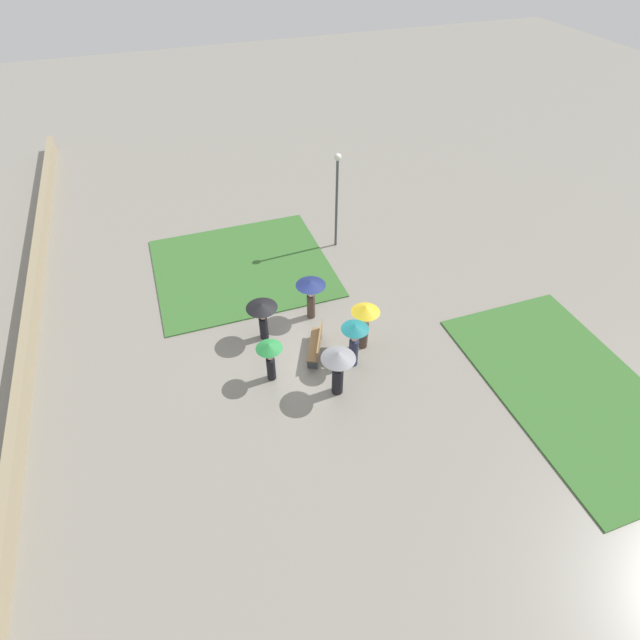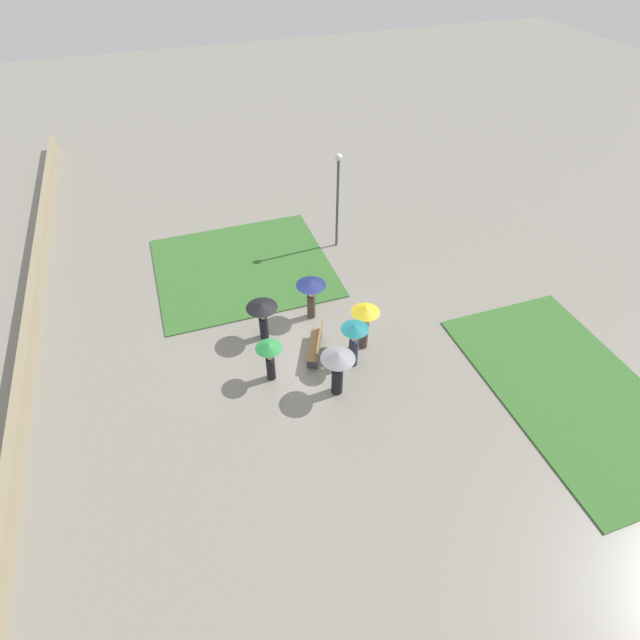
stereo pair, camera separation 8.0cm
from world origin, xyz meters
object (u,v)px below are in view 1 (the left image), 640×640
(park_bench, at_px, (317,344))
(crowd_person_teal, at_px, (354,338))
(crowd_person_navy, at_px, (311,290))
(crowd_person_yellow, at_px, (365,317))
(crowd_person_black, at_px, (262,312))
(crowd_person_green, at_px, (270,355))
(crowd_person_grey, at_px, (338,364))
(lamp_post, at_px, (337,189))

(park_bench, relative_size, crowd_person_teal, 0.93)
(park_bench, xyz_separation_m, crowd_person_navy, (-2.03, 0.46, 0.90))
(crowd_person_yellow, bearing_deg, crowd_person_teal, -34.24)
(park_bench, bearing_deg, crowd_person_black, -106.61)
(crowd_person_teal, distance_m, crowd_person_green, 3.04)
(crowd_person_teal, relative_size, crowd_person_green, 1.15)
(crowd_person_grey, distance_m, crowd_person_navy, 4.07)
(lamp_post, xyz_separation_m, crowd_person_yellow, (6.87, -1.45, -1.46))
(lamp_post, distance_m, crowd_person_grey, 9.34)
(lamp_post, relative_size, crowd_person_teal, 2.38)
(crowd_person_teal, relative_size, crowd_person_navy, 1.06)
(lamp_post, bearing_deg, crowd_person_yellow, -11.94)
(crowd_person_navy, bearing_deg, lamp_post, 151.06)
(crowd_person_black, bearing_deg, crowd_person_grey, -54.62)
(crowd_person_green, bearing_deg, crowd_person_teal, -116.55)
(crowd_person_yellow, height_order, crowd_person_grey, crowd_person_yellow)
(crowd_person_green, bearing_deg, park_bench, -91.65)
(crowd_person_green, relative_size, crowd_person_black, 0.98)
(lamp_post, relative_size, crowd_person_yellow, 2.29)
(crowd_person_yellow, distance_m, crowd_person_teal, 1.04)
(park_bench, distance_m, crowd_person_grey, 2.23)
(crowd_person_teal, xyz_separation_m, crowd_person_black, (-2.44, -2.74, 0.01))
(park_bench, relative_size, lamp_post, 0.39)
(crowd_person_navy, distance_m, crowd_person_green, 3.61)
(crowd_person_yellow, height_order, crowd_person_black, crowd_person_yellow)
(crowd_person_yellow, height_order, crowd_person_navy, crowd_person_yellow)
(crowd_person_teal, bearing_deg, crowd_person_navy, 142.20)
(lamp_post, height_order, crowd_person_teal, lamp_post)
(lamp_post, relative_size, crowd_person_navy, 2.53)
(crowd_person_navy, bearing_deg, crowd_person_grey, -3.14)
(lamp_post, xyz_separation_m, crowd_person_green, (7.28, -5.18, -1.77))
(park_bench, bearing_deg, lamp_post, 178.74)
(crowd_person_teal, height_order, crowd_person_navy, crowd_person_teal)
(park_bench, xyz_separation_m, crowd_person_teal, (0.98, 1.09, 0.82))
(crowd_person_grey, height_order, crowd_person_green, crowd_person_grey)
(park_bench, distance_m, crowd_person_yellow, 2.08)
(crowd_person_teal, relative_size, crowd_person_black, 1.13)
(park_bench, relative_size, crowd_person_yellow, 0.90)
(park_bench, relative_size, crowd_person_green, 1.07)
(crowd_person_green, bearing_deg, crowd_person_yellow, -104.30)
(park_bench, relative_size, crowd_person_grey, 0.93)
(crowd_person_yellow, bearing_deg, crowd_person_green, -73.53)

